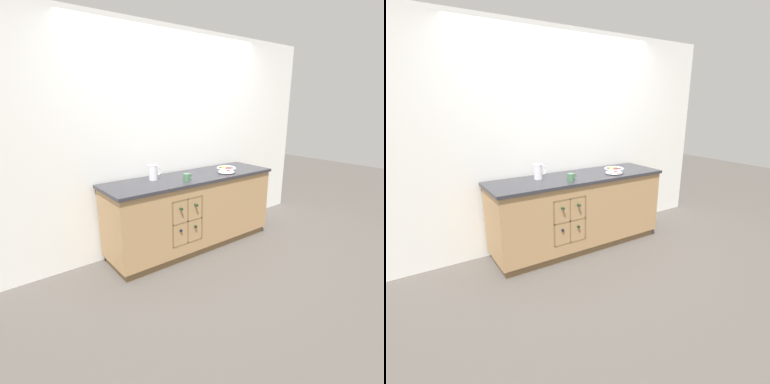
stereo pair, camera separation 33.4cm
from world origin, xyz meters
The scene contains 6 objects.
ground_plane centered at (0.00, 0.00, 0.00)m, with size 14.00×14.00×0.00m, color #4C4742.
back_wall centered at (0.00, 0.36, 1.27)m, with size 4.49×0.06×2.55m, color white.
kitchen_island centered at (0.00, 0.00, 0.45)m, with size 2.13×0.64×0.89m.
fruit_bowl centered at (0.44, -0.12, 0.94)m, with size 0.24×0.24×0.08m.
white_pitcher centered at (-0.45, 0.11, 0.98)m, with size 0.15×0.10×0.17m.
ceramic_mug centered at (-0.18, -0.15, 0.93)m, with size 0.11×0.08×0.08m.
Camera 2 is at (-1.81, -2.89, 1.70)m, focal length 28.00 mm.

